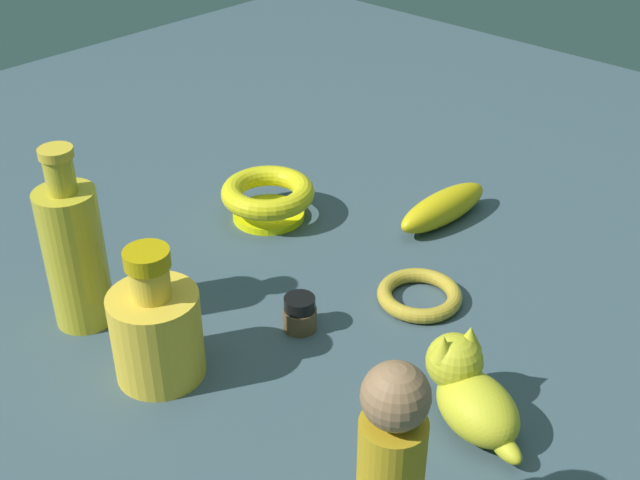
{
  "coord_description": "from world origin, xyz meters",
  "views": [
    {
      "loc": [
        0.58,
        0.54,
        0.58
      ],
      "look_at": [
        0.0,
        0.0,
        0.08
      ],
      "focal_mm": 45.66,
      "sensor_mm": 36.0,
      "label": 1
    }
  ],
  "objects": [
    {
      "name": "bottle_tall",
      "position": [
        0.21,
        -0.17,
        0.09
      ],
      "size": [
        0.07,
        0.07,
        0.22
      ],
      "color": "gold",
      "rests_on": "ground"
    },
    {
      "name": "bangle",
      "position": [
        -0.08,
        0.09,
        0.01
      ],
      "size": [
        0.1,
        0.1,
        0.02
      ],
      "primitive_type": "torus",
      "color": "gold",
      "rests_on": "ground"
    },
    {
      "name": "ground",
      "position": [
        0.0,
        0.0,
        0.0
      ],
      "size": [
        2.0,
        2.0,
        0.0
      ],
      "primitive_type": "plane",
      "color": "#384C56"
    },
    {
      "name": "bowl",
      "position": [
        -0.09,
        -0.18,
        0.03
      ],
      "size": [
        0.13,
        0.13,
        0.05
      ],
      "color": "#F4EF0F",
      "rests_on": "ground"
    },
    {
      "name": "nail_polish_jar",
      "position": [
        0.06,
        0.02,
        0.02
      ],
      "size": [
        0.04,
        0.04,
        0.04
      ],
      "color": "brown",
      "rests_on": "ground"
    },
    {
      "name": "bottle_short",
      "position": [
        0.21,
        -0.03,
        0.06
      ],
      "size": [
        0.09,
        0.09,
        0.15
      ],
      "color": "gold",
      "rests_on": "ground"
    },
    {
      "name": "cat_figurine",
      "position": [
        0.05,
        0.24,
        0.04
      ],
      "size": [
        0.1,
        0.13,
        0.09
      ],
      "color": "gold",
      "rests_on": "ground"
    },
    {
      "name": "person_figure_adult",
      "position": [
        0.21,
        0.28,
        0.09
      ],
      "size": [
        0.06,
        0.06,
        0.19
      ],
      "color": "#B58D19",
      "rests_on": "ground"
    },
    {
      "name": "banana",
      "position": [
        -0.25,
        0.0,
        0.02
      ],
      "size": [
        0.17,
        0.06,
        0.05
      ],
      "primitive_type": "ellipsoid",
      "rotation": [
        0.0,
        0.0,
        6.21
      ],
      "color": "gold",
      "rests_on": "ground"
    }
  ]
}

